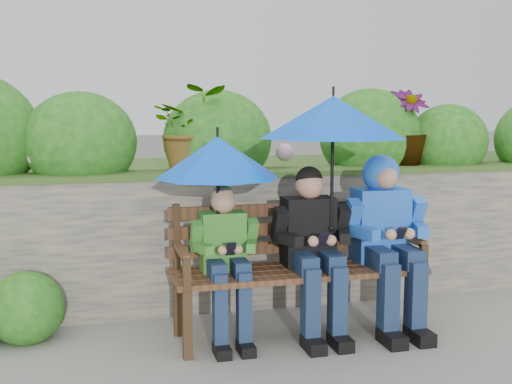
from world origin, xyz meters
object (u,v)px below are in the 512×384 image
object	(u,v)px
boy_left	(226,255)
boy_right	(386,228)
umbrella_right	(333,117)
park_bench	(296,259)
umbrella_left	(218,158)
boy_middle	(313,243)

from	to	relation	value
boy_left	boy_right	distance (m)	1.11
boy_right	umbrella_right	bearing A→B (deg)	-178.91
park_bench	boy_right	bearing A→B (deg)	-6.58
park_bench	umbrella_right	distance (m)	0.97
park_bench	umbrella_left	bearing A→B (deg)	-176.97
park_bench	umbrella_left	world-z (taller)	umbrella_left
boy_left	umbrella_left	size ratio (longest dim) A/B	1.27
boy_right	umbrella_left	xyz separation A→B (m)	(-1.14, 0.04, 0.50)
umbrella_left	park_bench	bearing A→B (deg)	3.03
boy_middle	boy_right	xyz separation A→B (m)	(0.52, 0.01, 0.07)
park_bench	boy_left	distance (m)	0.50
umbrella_right	boy_right	bearing A→B (deg)	1.09
boy_right	umbrella_left	size ratio (longest dim) A/B	1.49
umbrella_right	park_bench	bearing A→B (deg)	159.85
umbrella_right	boy_left	bearing A→B (deg)	179.04
boy_right	park_bench	bearing A→B (deg)	173.42
boy_middle	umbrella_left	distance (m)	0.84
boy_middle	umbrella_right	distance (m)	0.83
boy_left	umbrella_left	bearing A→B (deg)	136.17
boy_left	boy_right	bearing A→B (deg)	-0.22
boy_middle	boy_right	world-z (taller)	boy_right
boy_left	umbrella_right	world-z (taller)	umbrella_right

